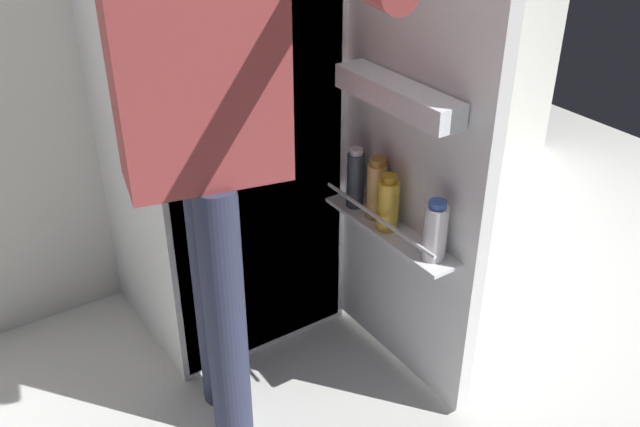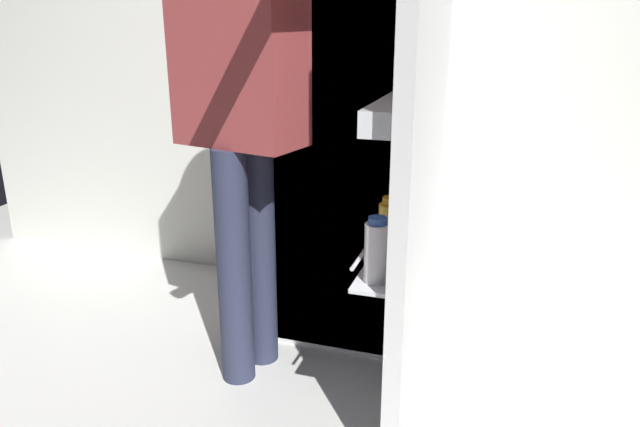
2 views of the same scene
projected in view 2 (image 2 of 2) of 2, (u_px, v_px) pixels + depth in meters
The scene contains 4 objects.
ground_plane at pixel (313, 387), 2.17m from camera, with size 5.55×5.55×0.00m, color silver.
kitchen_wall at pixel (380, 30), 2.62m from camera, with size 4.40×0.10×2.42m, color silver.
refrigerator at pixel (361, 118), 2.34m from camera, with size 0.71×1.25×1.79m.
person at pixel (243, 91), 1.96m from camera, with size 0.56×0.80×1.72m.
Camera 2 is at (0.61, -1.76, 1.28)m, focal length 33.77 mm.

